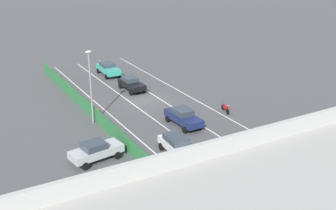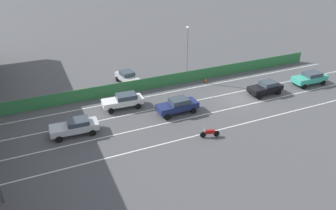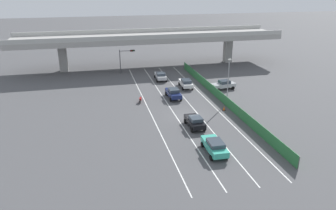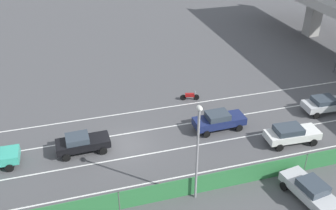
# 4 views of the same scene
# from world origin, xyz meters

# --- Properties ---
(ground_plane) EXTENTS (300.00, 300.00, 0.00)m
(ground_plane) POSITION_xyz_m (0.00, 0.00, 0.00)
(ground_plane) COLOR #4C4C4F
(lane_line_left_edge) EXTENTS (0.14, 46.79, 0.01)m
(lane_line_left_edge) POSITION_xyz_m (-5.06, 5.40, 0.00)
(lane_line_left_edge) COLOR silver
(lane_line_left_edge) RESTS_ON ground
(lane_line_mid_left) EXTENTS (0.14, 46.79, 0.01)m
(lane_line_mid_left) POSITION_xyz_m (-1.69, 5.40, 0.00)
(lane_line_mid_left) COLOR silver
(lane_line_mid_left) RESTS_ON ground
(lane_line_mid_right) EXTENTS (0.14, 46.79, 0.01)m
(lane_line_mid_right) POSITION_xyz_m (1.69, 5.40, 0.00)
(lane_line_mid_right) COLOR silver
(lane_line_mid_right) RESTS_ON ground
(lane_line_right_edge) EXTENTS (0.14, 46.79, 0.01)m
(lane_line_right_edge) POSITION_xyz_m (5.06, 5.40, 0.00)
(lane_line_right_edge) COLOR silver
(lane_line_right_edge) RESTS_ON ground
(green_fence) EXTENTS (0.10, 42.89, 1.54)m
(green_fence) POSITION_xyz_m (7.04, 5.40, 0.77)
(green_fence) COLOR #2D753D
(green_fence) RESTS_ON ground
(car_taxi_teal) EXTENTS (2.12, 4.71, 1.63)m
(car_taxi_teal) POSITION_xyz_m (-0.16, -10.71, 0.92)
(car_taxi_teal) COLOR teal
(car_taxi_teal) RESTS_ON ground
(car_sedan_silver) EXTENTS (2.20, 4.66, 1.56)m
(car_sedan_silver) POSITION_xyz_m (0.03, 19.44, 0.88)
(car_sedan_silver) COLOR #B7BABC
(car_sedan_silver) RESTS_ON ground
(car_sedan_navy) EXTENTS (2.07, 4.64, 1.69)m
(car_sedan_navy) POSITION_xyz_m (-0.12, 8.46, 0.92)
(car_sedan_navy) COLOR navy
(car_sedan_navy) RESTS_ON ground
(car_sedan_black) EXTENTS (2.04, 4.34, 1.59)m
(car_sedan_black) POSITION_xyz_m (-0.18, -3.49, 0.88)
(car_sedan_black) COLOR black
(car_sedan_black) RESTS_ON ground
(car_hatchback_white) EXTENTS (2.17, 4.64, 1.61)m
(car_hatchback_white) POSITION_xyz_m (3.50, 13.48, 0.91)
(car_hatchback_white) COLOR silver
(car_hatchback_white) RESTS_ON ground
(motorcycle) EXTENTS (0.73, 1.91, 0.93)m
(motorcycle) POSITION_xyz_m (-5.79, 7.73, 0.46)
(motorcycle) COLOR black
(motorcycle) RESTS_ON ground
(parked_wagon_silver) EXTENTS (4.58, 2.48, 1.67)m
(parked_wagon_silver) POSITION_xyz_m (9.86, 10.96, 0.91)
(parked_wagon_silver) COLOR #B2B5B7
(parked_wagon_silver) RESTS_ON ground
(street_lamp) EXTENTS (0.60, 0.36, 7.39)m
(street_lamp) POSITION_xyz_m (7.36, 3.56, 4.47)
(street_lamp) COLOR gray
(street_lamp) RESTS_ON ground
(traffic_cone) EXTENTS (0.47, 0.47, 0.67)m
(traffic_cone) POSITION_xyz_m (6.01, 1.35, 0.31)
(traffic_cone) COLOR orange
(traffic_cone) RESTS_ON ground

